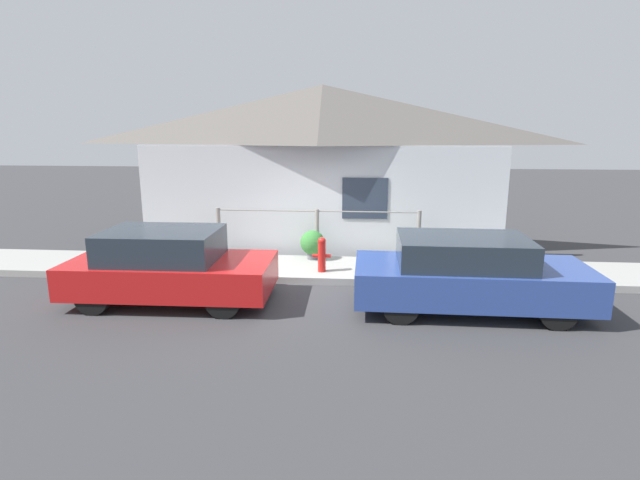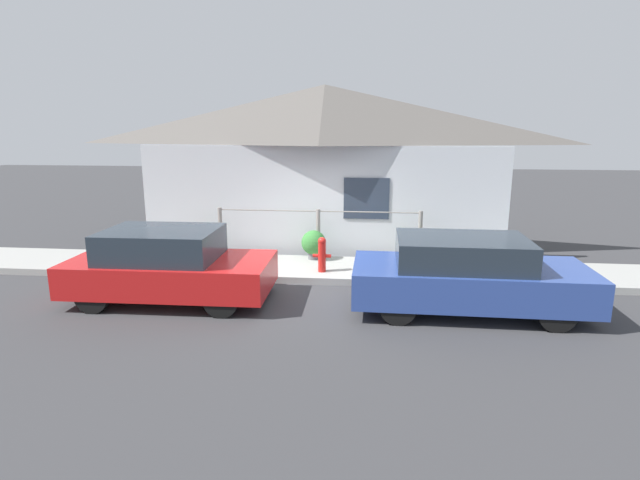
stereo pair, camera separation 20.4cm
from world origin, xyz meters
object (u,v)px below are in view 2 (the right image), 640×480
potted_plant_corner (415,250)px  potted_plant_by_fence (207,246)px  car_right (467,275)px  fire_hydrant (322,254)px  car_left (169,266)px  potted_plant_near_hydrant (314,243)px

potted_plant_corner → potted_plant_by_fence: bearing=177.9°
car_right → potted_plant_by_fence: bearing=155.3°
fire_hydrant → potted_plant_corner: 2.21m
potted_plant_by_fence → potted_plant_corner: (4.97, -0.18, 0.06)m
car_right → fire_hydrant: bearing=148.8°
car_left → potted_plant_near_hydrant: 3.66m
car_left → potted_plant_corner: size_ratio=6.19×
car_left → fire_hydrant: car_left is taller
potted_plant_near_hydrant → potted_plant_corner: (2.37, -0.24, -0.05)m
potted_plant_near_hydrant → fire_hydrant: bearing=-73.3°
potted_plant_near_hydrant → potted_plant_by_fence: (-2.60, -0.06, -0.11)m
potted_plant_near_hydrant → potted_plant_by_fence: potted_plant_near_hydrant is taller
fire_hydrant → potted_plant_corner: fire_hydrant is taller
potted_plant_by_fence → car_right: bearing=-25.3°
fire_hydrant → potted_plant_near_hydrant: fire_hydrant is taller
car_left → potted_plant_by_fence: (-0.18, 2.68, -0.26)m
car_right → potted_plant_near_hydrant: size_ratio=5.92×
fire_hydrant → potted_plant_near_hydrant: (-0.31, 1.02, -0.01)m
potted_plant_near_hydrant → potted_plant_corner: 2.38m
fire_hydrant → car_right: bearing=-31.8°
car_right → potted_plant_near_hydrant: car_right is taller
potted_plant_near_hydrant → car_right: bearing=-41.7°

